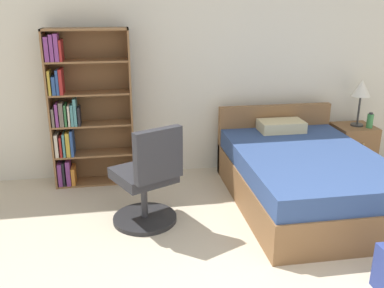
{
  "coord_description": "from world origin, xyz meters",
  "views": [
    {
      "loc": [
        -1.11,
        -1.59,
        1.98
      ],
      "look_at": [
        -0.52,
        1.98,
        0.74
      ],
      "focal_mm": 40.0,
      "sensor_mm": 36.0,
      "label": 1
    }
  ],
  "objects_px": {
    "bookshelf": "(81,111)",
    "nightstand": "(352,147)",
    "table_lamp": "(361,90)",
    "water_bottle": "(370,121)",
    "bed": "(303,176)",
    "office_chair": "(148,182)"
  },
  "relations": [
    {
      "from": "water_bottle",
      "to": "bed",
      "type": "bearing_deg",
      "value": -147.81
    },
    {
      "from": "bookshelf",
      "to": "table_lamp",
      "type": "xyz_separation_m",
      "value": [
        3.21,
        -0.05,
        0.13
      ]
    },
    {
      "from": "bookshelf",
      "to": "office_chair",
      "type": "bearing_deg",
      "value": -59.45
    },
    {
      "from": "table_lamp",
      "to": "water_bottle",
      "type": "bearing_deg",
      "value": -47.91
    },
    {
      "from": "bed",
      "to": "table_lamp",
      "type": "bearing_deg",
      "value": 38.47
    },
    {
      "from": "water_bottle",
      "to": "table_lamp",
      "type": "bearing_deg",
      "value": 132.09
    },
    {
      "from": "nightstand",
      "to": "water_bottle",
      "type": "bearing_deg",
      "value": -41.44
    },
    {
      "from": "bookshelf",
      "to": "water_bottle",
      "type": "relative_size",
      "value": 9.22
    },
    {
      "from": "office_chair",
      "to": "water_bottle",
      "type": "distance_m",
      "value": 2.83
    },
    {
      "from": "office_chair",
      "to": "table_lamp",
      "type": "height_order",
      "value": "table_lamp"
    },
    {
      "from": "water_bottle",
      "to": "bookshelf",
      "type": "bearing_deg",
      "value": 177.26
    },
    {
      "from": "bookshelf",
      "to": "water_bottle",
      "type": "distance_m",
      "value": 3.32
    },
    {
      "from": "nightstand",
      "to": "water_bottle",
      "type": "relative_size",
      "value": 2.88
    },
    {
      "from": "nightstand",
      "to": "bed",
      "type": "bearing_deg",
      "value": -140.88
    },
    {
      "from": "bookshelf",
      "to": "table_lamp",
      "type": "distance_m",
      "value": 3.21
    },
    {
      "from": "bed",
      "to": "table_lamp",
      "type": "relative_size",
      "value": 3.55
    },
    {
      "from": "bed",
      "to": "nightstand",
      "type": "xyz_separation_m",
      "value": [
        0.99,
        0.8,
        -0.02
      ]
    },
    {
      "from": "nightstand",
      "to": "table_lamp",
      "type": "height_order",
      "value": "table_lamp"
    },
    {
      "from": "table_lamp",
      "to": "bed",
      "type": "bearing_deg",
      "value": -141.53
    },
    {
      "from": "bookshelf",
      "to": "nightstand",
      "type": "distance_m",
      "value": 3.24
    },
    {
      "from": "bookshelf",
      "to": "table_lamp",
      "type": "height_order",
      "value": "bookshelf"
    },
    {
      "from": "office_chair",
      "to": "nightstand",
      "type": "relative_size",
      "value": 1.82
    }
  ]
}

